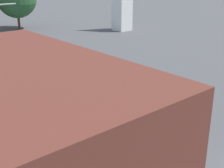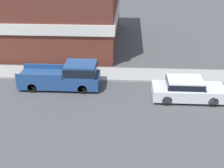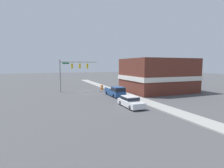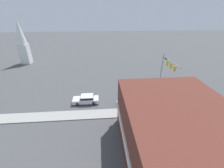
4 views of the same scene
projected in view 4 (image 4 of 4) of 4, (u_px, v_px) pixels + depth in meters
The scene contains 8 objects.
ground_plane at pixel (160, 94), 30.82m from camera, with size 200.00×200.00×0.00m, color #4C4C4F.
sidewalk_curb at pixel (172, 110), 25.71m from camera, with size 2.40×60.00×0.14m.
near_signal_assembly at pixel (168, 65), 31.28m from camera, with size 7.94×0.49×6.89m.
car_lead at pixel (86, 99), 27.62m from camera, with size 1.92×4.70×1.48m.
pickup_truck_parked at pixel (131, 100), 26.97m from camera, with size 1.97×5.64×1.88m.
construction_barrel at pixel (185, 101), 27.36m from camera, with size 0.63×0.63×1.00m.
corner_brick_building at pixel (175, 133), 16.31m from camera, with size 13.88×11.22×7.07m.
church_steeple at pixel (22, 41), 45.32m from camera, with size 2.87×2.87×13.37m.
Camera 4 is at (-25.77, 11.99, 15.60)m, focal length 24.00 mm.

